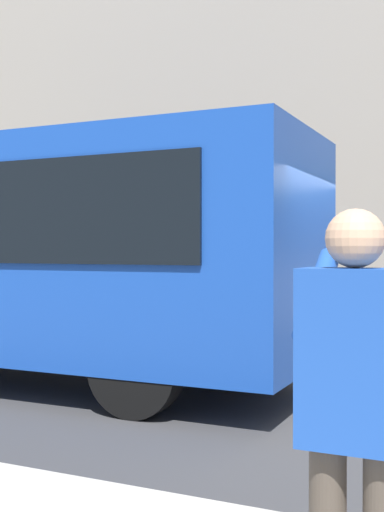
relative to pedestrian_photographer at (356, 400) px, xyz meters
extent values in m
plane|color=#38383A|center=(1.30, -4.75, -1.14)|extent=(60.00, 60.00, 0.00)
cylinder|color=black|center=(2.82, -5.47, -0.64)|extent=(1.00, 0.28, 1.00)
cylinder|color=black|center=(2.82, -3.27, -0.64)|extent=(1.00, 0.28, 1.00)
cube|color=#1E4CAD|center=(0.00, 0.01, 0.16)|extent=(0.40, 0.24, 0.66)
sphere|color=#D8A884|center=(0.00, 0.01, 0.60)|extent=(0.22, 0.22, 0.22)
cylinder|color=#1E4CAD|center=(0.18, -0.15, 0.38)|extent=(0.09, 0.48, 0.37)
cube|color=black|center=(0.10, -0.29, 0.58)|extent=(0.07, 0.01, 0.14)
camera|label=1|loc=(-0.46, 2.42, 0.56)|focal=45.60mm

